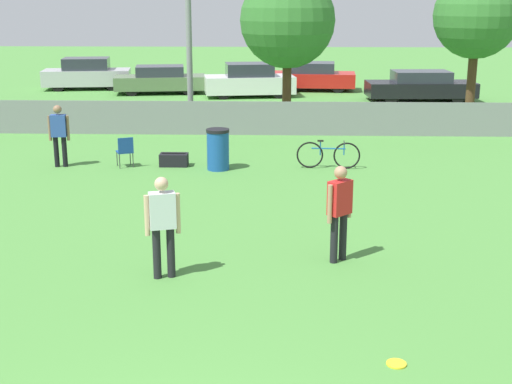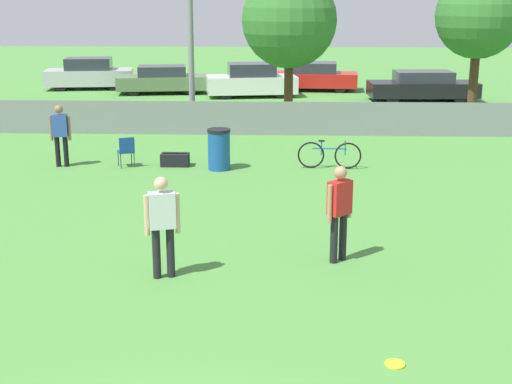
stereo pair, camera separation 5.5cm
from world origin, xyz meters
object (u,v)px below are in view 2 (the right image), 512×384
Objects in this scene: trash_bin at (219,149)px; frisbee_disc at (395,364)px; tree_far_right at (479,16)px; spectator_in_blue at (60,131)px; tree_near_pole at (289,21)px; parked_car_white at (252,81)px; folding_chair_sideline at (126,150)px; player_receiver_white at (162,220)px; parked_car_silver at (89,74)px; parked_car_red at (314,77)px; bicycle_sideline at (329,155)px; parked_car_olive at (162,80)px; parked_car_dark at (423,86)px; gear_bag_sideline at (175,160)px; player_thrower_red at (339,207)px.

frisbee_disc is at bearing -73.13° from trash_bin.
tree_far_right reaches higher than spectator_in_blue.
parked_car_white is (-1.63, 6.63, -2.85)m from tree_near_pole.
tree_far_right is 3.18× the size of spectator_in_blue.
folding_chair_sideline is (1.73, -0.00, -0.48)m from spectator_in_blue.
tree_far_right is 18.85m from frisbee_disc.
parked_car_silver is (-7.60, 23.91, -0.25)m from player_receiver_white.
trash_bin is 16.64m from parked_car_red.
parked_car_silver is at bearing 126.40° from bicycle_sideline.
parked_car_silver is 1.03× the size of parked_car_white.
parked_car_olive is (-7.07, 25.15, 0.62)m from frisbee_disc.
parked_car_dark is (4.56, -3.40, -0.02)m from parked_car_red.
parked_car_red is at bearing 92.34° from bicycle_sideline.
folding_chair_sideline is 1.31m from gear_bag_sideline.
spectator_in_blue is at bearing -85.63° from parked_car_silver.
trash_bin reaches higher than frisbee_disc.
player_receiver_white is 8.28m from bicycle_sideline.
bicycle_sideline reaches higher than frisbee_disc.
parked_car_dark is (4.57, 23.09, 0.62)m from frisbee_disc.
parked_car_dark is (11.64, -2.06, 0.01)m from parked_car_olive.
spectator_in_blue is 14.84m from parked_car_olive.
bicycle_sideline is 4.10m from gear_bag_sideline.
parked_car_olive is 1.04× the size of parked_car_red.
player_thrower_red reaches higher than parked_car_olive.
trash_bin is 15.53m from parked_car_olive.
parked_car_white is at bearing 89.17° from trash_bin.
parked_car_silver is (-16.20, 8.92, -2.99)m from tree_far_right.
parked_car_silver reaches higher than parked_car_olive.
parked_car_red reaches higher than gear_bag_sideline.
frisbee_disc is 0.06× the size of parked_car_red.
player_thrower_red is at bearing -112.12° from tree_far_right.
bicycle_sideline is at bearing -126.83° from tree_far_right.
parked_car_white is at bearing 96.77° from frisbee_disc.
parked_car_red reaches higher than trash_bin.
parked_car_silver is 0.93× the size of parked_car_dark.
bicycle_sideline is at bearing -64.80° from parked_car_silver.
tree_far_right is (6.55, 0.13, 0.15)m from tree_near_pole.
parked_car_red is (0.20, 16.12, 0.29)m from bicycle_sideline.
tree_near_pole is at bearing -94.23° from parked_car_red.
frisbee_disc is 0.31× the size of folding_chair_sideline.
folding_chair_sideline is at bearing 89.75° from player_receiver_white.
parked_car_silver is at bearing 112.28° from gear_bag_sideline.
parked_car_silver is 4.10m from parked_car_olive.
player_receiver_white is at bearing -97.87° from tree_near_pole.
folding_chair_sideline is 5.35m from bicycle_sideline.
parked_car_white is (4.40, 13.89, -0.24)m from spectator_in_blue.
bicycle_sideline is 13.59m from parked_car_dark.
parked_car_red is (0.45, 22.93, -0.31)m from player_thrower_red.
player_receiver_white is 2.25× the size of gear_bag_sideline.
frisbee_disc is at bearing -56.16° from player_receiver_white.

